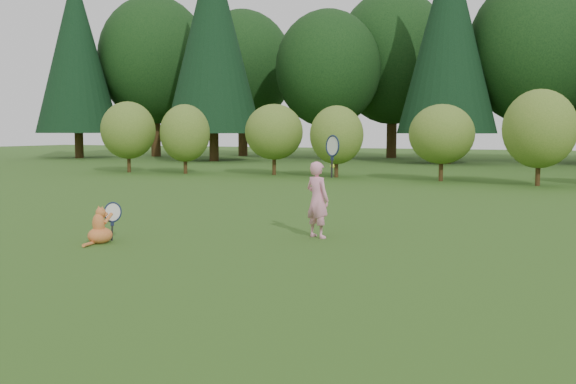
% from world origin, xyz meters
% --- Properties ---
extents(ground, '(100.00, 100.00, 0.00)m').
position_xyz_m(ground, '(0.00, 0.00, 0.00)').
color(ground, '#325317').
rests_on(ground, ground).
extents(shrub_row, '(28.00, 3.00, 2.80)m').
position_xyz_m(shrub_row, '(0.00, 13.00, 1.40)').
color(shrub_row, '#486B21').
rests_on(shrub_row, ground).
extents(woodland_backdrop, '(48.00, 10.00, 15.00)m').
position_xyz_m(woodland_backdrop, '(0.00, 23.00, 7.50)').
color(woodland_backdrop, black).
rests_on(woodland_backdrop, ground).
extents(child, '(0.68, 0.44, 1.75)m').
position_xyz_m(child, '(0.63, 0.96, 0.61)').
color(child, pink).
rests_on(child, ground).
extents(cat, '(0.45, 0.79, 0.74)m').
position_xyz_m(cat, '(-2.11, -0.75, 0.28)').
color(cat, '#C15525').
rests_on(cat, ground).
extents(tennis_ball, '(0.07, 0.07, 0.07)m').
position_xyz_m(tennis_ball, '(0.46, 2.06, 1.04)').
color(tennis_ball, '#CDE71B').
rests_on(tennis_ball, ground).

